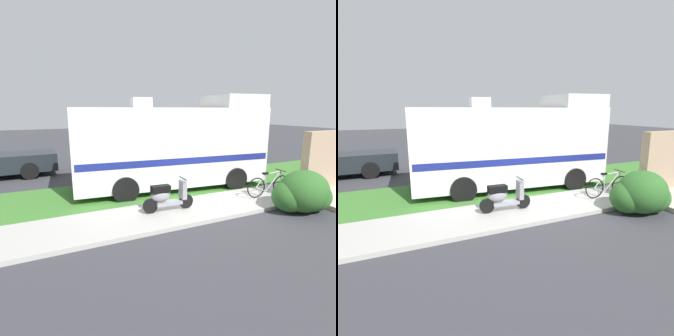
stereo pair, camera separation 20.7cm
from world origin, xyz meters
TOP-DOWN VIEW (x-y plane):
  - ground_plane at (0.00, 0.00)m, footprint 80.00×80.00m
  - sidewalk at (0.00, -1.20)m, footprint 24.00×2.00m
  - grass_strip at (0.00, 1.50)m, footprint 24.00×3.40m
  - motorhome_rv at (0.00, 1.52)m, footprint 7.56×3.27m
  - scooter at (-1.44, -1.07)m, footprint 1.60×0.50m
  - bicycle at (2.36, -1.33)m, footprint 1.76×0.52m
  - porch_steps at (3.97, -2.29)m, footprint 2.00×1.26m
  - bush_by_porch at (2.34, -2.69)m, footprint 1.82×1.36m
  - bottle_green at (2.96, -0.73)m, footprint 0.08×0.08m

SIDE VIEW (x-z plane):
  - ground_plane at x=0.00m, z-range 0.00..0.00m
  - grass_strip at x=0.00m, z-range 0.00..0.08m
  - sidewalk at x=0.00m, z-range 0.00..0.12m
  - bottle_green at x=2.96m, z-range 0.10..0.36m
  - bicycle at x=2.36m, z-range 0.06..0.97m
  - scooter at x=-1.44m, z-range 0.09..1.06m
  - bush_by_porch at x=2.34m, z-range -0.04..1.25m
  - porch_steps at x=3.97m, z-range -0.23..2.17m
  - motorhome_rv at x=0.00m, z-range -0.08..3.57m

